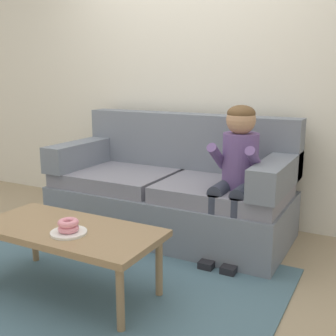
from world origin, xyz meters
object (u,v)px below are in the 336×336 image
Objects in this scene: couch at (172,191)px; person_child at (237,166)px; donut at (68,228)px; toy_controller at (71,247)px; coffee_table at (69,234)px.

person_child is (0.62, -0.21, 0.32)m from couch.
couch is 16.27× the size of donut.
couch is 8.64× the size of toy_controller.
person_child reaches higher than couch.
coffee_table is at bearing 132.02° from donut.
person_child is at bearing -18.67° from couch.
coffee_table is 0.12m from donut.
donut is (-0.01, -1.27, 0.10)m from couch.
couch is 1.20m from coffee_table.
couch is 0.93m from toy_controller.
couch is at bearing 89.48° from donut.
coffee_table is 1.03× the size of person_child.
coffee_table reaches higher than toy_controller.
couch is at bearing 86.29° from coffee_table.
person_child is at bearing 19.34° from toy_controller.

